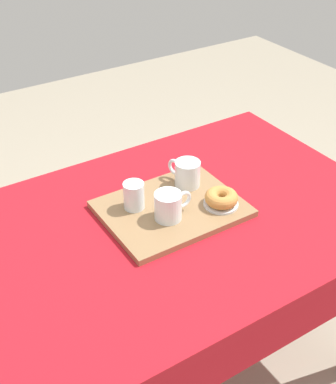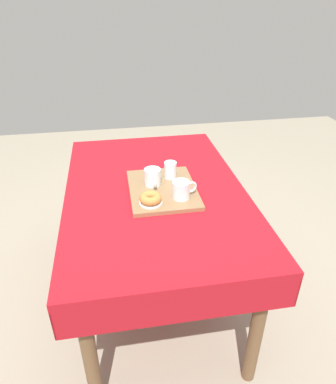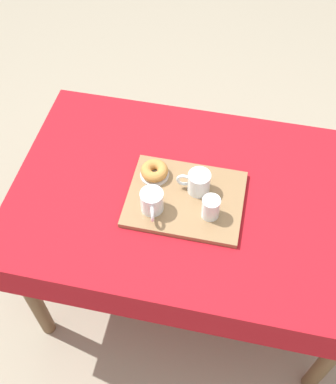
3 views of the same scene
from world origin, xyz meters
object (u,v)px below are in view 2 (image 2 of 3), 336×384
serving_tray (163,189)px  water_glass_near (170,170)px  donut_plate_left (151,203)px  tea_mug_left (153,178)px  dining_table (155,203)px  tea_mug_right (181,190)px  sugar_donut_left (150,198)px

serving_tray → water_glass_near: size_ratio=4.85×
donut_plate_left → tea_mug_left: bearing=169.2°
dining_table → tea_mug_left: tea_mug_left is taller
dining_table → tea_mug_right: size_ratio=11.13×
tea_mug_left → tea_mug_right: 0.19m
tea_mug_left → serving_tray: bearing=48.8°
tea_mug_left → tea_mug_right: bearing=39.0°
dining_table → serving_tray: size_ratio=3.27×
dining_table → water_glass_near: (-0.07, 0.09, 0.15)m
dining_table → donut_plate_left: donut_plate_left is taller
tea_mug_right → donut_plate_left: bearing=-80.2°
tea_mug_right → water_glass_near: same height
water_glass_near → sugar_donut_left: bearing=-29.9°
serving_tray → tea_mug_right: 0.14m
dining_table → tea_mug_left: (-0.01, -0.01, 0.15)m
tea_mug_left → donut_plate_left: 0.18m
dining_table → sugar_donut_left: bearing=-14.4°
tea_mug_left → water_glass_near: same height
dining_table → donut_plate_left: (0.17, -0.04, 0.12)m
tea_mug_right → sugar_donut_left: 0.16m
water_glass_near → sugar_donut_left: (0.24, -0.14, -0.01)m
serving_tray → donut_plate_left: bearing=-29.9°
water_glass_near → dining_table: bearing=-53.9°
donut_plate_left → sugar_donut_left: 0.02m
tea_mug_left → sugar_donut_left: 0.18m
water_glass_near → sugar_donut_left: size_ratio=0.84×
donut_plate_left → sugar_donut_left: sugar_donut_left is taller
donut_plate_left → water_glass_near: bearing=150.1°
tea_mug_left → sugar_donut_left: (0.18, -0.03, -0.01)m
serving_tray → sugar_donut_left: 0.16m
donut_plate_left → serving_tray: bearing=150.1°
tea_mug_left → water_glass_near: 0.12m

